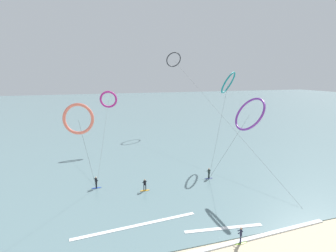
# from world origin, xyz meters

# --- Properties ---
(sea_water) EXTENTS (400.00, 200.00, 0.08)m
(sea_water) POSITION_xyz_m (0.00, 107.64, 0.04)
(sea_water) COLOR slate
(sea_water) RESTS_ON ground
(surfer_cobalt) EXTENTS (1.40, 0.66, 1.70)m
(surfer_cobalt) POSITION_xyz_m (-10.30, 23.85, 0.82)
(surfer_cobalt) COLOR #2647B7
(surfer_cobalt) RESTS_ON ground
(surfer_lime) EXTENTS (1.40, 0.71, 1.70)m
(surfer_lime) POSITION_xyz_m (2.43, 6.92, 0.74)
(surfer_lime) COLOR #8CC62D
(surfer_lime) RESTS_ON ground
(surfer_navy) EXTENTS (1.40, 0.60, 1.70)m
(surfer_navy) POSITION_xyz_m (6.51, 22.27, 0.82)
(surfer_navy) COLOR navy
(surfer_navy) RESTS_ON ground
(surfer_amber) EXTENTS (1.40, 0.61, 1.70)m
(surfer_amber) POSITION_xyz_m (-3.89, 20.99, 0.82)
(surfer_amber) COLOR orange
(surfer_amber) RESTS_ON ground
(kite_charcoal) EXTENTS (4.60, 51.24, 22.00)m
(kite_charcoal) POSITION_xyz_m (13.32, 59.98, 19.88)
(kite_charcoal) COLOR black
(kite_charcoal) RESTS_ON ground
(kite_magenta) EXTENTS (5.70, 20.98, 12.58)m
(kite_magenta) POSITION_xyz_m (-6.45, 44.01, 10.76)
(kite_magenta) COLOR #CC288E
(kite_magenta) RESTS_ON ground
(kite_violet) EXTENTS (5.09, 7.27, 12.95)m
(kite_violet) POSITION_xyz_m (9.96, 17.61, 10.73)
(kite_violet) COLOR purple
(kite_violet) RESTS_ON ground
(kite_coral) EXTENTS (3.52, 7.33, 12.97)m
(kite_coral) POSITION_xyz_m (-11.94, 17.38, 11.20)
(kite_coral) COLOR #EA7260
(kite_coral) RESTS_ON ground
(kite_teal) EXTENTS (10.07, 11.00, 16.48)m
(kite_teal) POSITION_xyz_m (14.15, 30.87, 14.42)
(kite_teal) COLOR teal
(kite_teal) RESTS_ON ground
(wave_crest_near) EXTENTS (16.40, 1.31, 0.12)m
(wave_crest_near) POSITION_xyz_m (4.95, 7.27, 0.06)
(wave_crest_near) COLOR white
(wave_crest_near) RESTS_ON ground
(wave_crest_mid) EXTENTS (8.50, 1.63, 0.12)m
(wave_crest_mid) POSITION_xyz_m (2.07, 9.50, 0.06)
(wave_crest_mid) COLOR white
(wave_crest_mid) RESTS_ON ground
(wave_crest_far) EXTENTS (13.62, 1.64, 0.12)m
(wave_crest_far) POSITION_xyz_m (-6.59, 12.72, 0.06)
(wave_crest_far) COLOR white
(wave_crest_far) RESTS_ON ground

